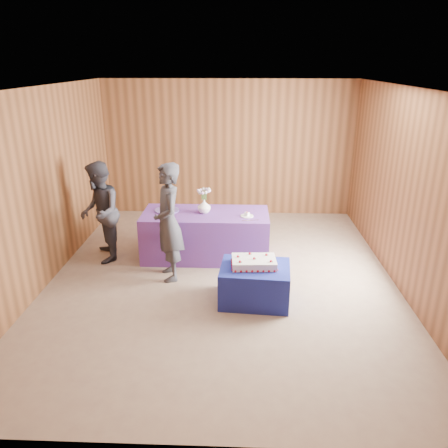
# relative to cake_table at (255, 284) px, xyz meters

# --- Properties ---
(ground) EXTENTS (6.00, 6.00, 0.00)m
(ground) POSITION_rel_cake_table_xyz_m (-0.46, 0.62, -0.25)
(ground) COLOR gray
(ground) RESTS_ON ground
(room_shell) EXTENTS (5.04, 6.04, 2.72)m
(room_shell) POSITION_rel_cake_table_xyz_m (-0.46, 0.62, 1.55)
(room_shell) COLOR brown
(room_shell) RESTS_ON ground
(cake_table) EXTENTS (0.95, 0.77, 0.50)m
(cake_table) POSITION_rel_cake_table_xyz_m (0.00, 0.00, 0.00)
(cake_table) COLOR navy
(cake_table) RESTS_ON ground
(serving_table) EXTENTS (2.00, 0.90, 0.75)m
(serving_table) POSITION_rel_cake_table_xyz_m (-0.76, 1.39, 0.12)
(serving_table) COLOR #58338E
(serving_table) RESTS_ON ground
(sheet_cake) EXTENTS (0.62, 0.44, 0.14)m
(sheet_cake) POSITION_rel_cake_table_xyz_m (-0.02, 0.03, 0.30)
(sheet_cake) COLOR white
(sheet_cake) RESTS_ON cake_table
(vase) EXTENTS (0.25, 0.25, 0.22)m
(vase) POSITION_rel_cake_table_xyz_m (-0.78, 1.40, 0.61)
(vase) COLOR white
(vase) RESTS_ON serving_table
(flower_spray) EXTENTS (0.22, 0.22, 0.17)m
(flower_spray) POSITION_rel_cake_table_xyz_m (-0.78, 1.40, 0.86)
(flower_spray) COLOR #306B2B
(flower_spray) RESTS_ON vase
(platter) EXTENTS (0.50, 0.50, 0.02)m
(platter) POSITION_rel_cake_table_xyz_m (-1.39, 1.48, 0.51)
(platter) COLOR #6551A3
(platter) RESTS_ON serving_table
(plate) EXTENTS (0.25, 0.25, 0.01)m
(plate) POSITION_rel_cake_table_xyz_m (-0.10, 1.26, 0.51)
(plate) COLOR silver
(plate) RESTS_ON serving_table
(cake_slice) EXTENTS (0.08, 0.08, 0.08)m
(cake_slice) POSITION_rel_cake_table_xyz_m (-0.10, 1.26, 0.54)
(cake_slice) COLOR white
(cake_slice) RESTS_ON plate
(knife) EXTENTS (0.26, 0.07, 0.00)m
(knife) POSITION_rel_cake_table_xyz_m (-0.05, 1.07, 0.50)
(knife) COLOR #B7B7BC
(knife) RESTS_ON serving_table
(guest_left) EXTENTS (0.59, 0.73, 1.72)m
(guest_left) POSITION_rel_cake_table_xyz_m (-1.22, 0.63, 0.61)
(guest_left) COLOR #34353E
(guest_left) RESTS_ON ground
(guest_right) EXTENTS (0.81, 0.92, 1.60)m
(guest_right) POSITION_rel_cake_table_xyz_m (-2.39, 1.21, 0.55)
(guest_right) COLOR #302F39
(guest_right) RESTS_ON ground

